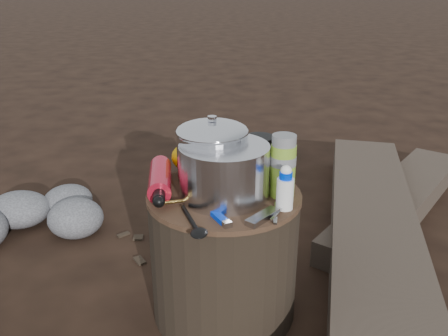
# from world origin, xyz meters

# --- Properties ---
(ground) EXTENTS (60.00, 60.00, 0.00)m
(ground) POSITION_xyz_m (0.00, 0.00, 0.00)
(ground) COLOR black
(ground) RESTS_ON ground
(stump) EXTENTS (0.44, 0.44, 0.40)m
(stump) POSITION_xyz_m (0.00, 0.00, 0.20)
(stump) COLOR black
(stump) RESTS_ON ground
(log_main) EXTENTS (0.55, 1.82, 0.15)m
(log_main) POSITION_xyz_m (0.53, 0.35, 0.08)
(log_main) COLOR #42362C
(log_main) RESTS_ON ground
(log_small) EXTENTS (0.84, 1.16, 0.10)m
(log_small) POSITION_xyz_m (0.71, 0.72, 0.05)
(log_small) COLOR #42362C
(log_small) RESTS_ON ground
(foil_windscreen) EXTENTS (0.25, 0.25, 0.15)m
(foil_windscreen) POSITION_xyz_m (0.00, -0.02, 0.48)
(foil_windscreen) COLOR silver
(foil_windscreen) RESTS_ON stump
(camping_pot) EXTENTS (0.20, 0.20, 0.20)m
(camping_pot) POSITION_xyz_m (-0.04, 0.04, 0.50)
(camping_pot) COLOR silver
(camping_pot) RESTS_ON stump
(fuel_bottle) EXTENTS (0.11, 0.28, 0.06)m
(fuel_bottle) POSITION_xyz_m (-0.19, 0.01, 0.44)
(fuel_bottle) COLOR red
(fuel_bottle) RESTS_ON stump
(thermos) EXTENTS (0.07, 0.07, 0.18)m
(thermos) POSITION_xyz_m (0.16, 0.00, 0.49)
(thermos) COLOR #80A82F
(thermos) RESTS_ON stump
(travel_mug) EXTENTS (0.09, 0.09, 0.13)m
(travel_mug) POSITION_xyz_m (0.10, 0.12, 0.47)
(travel_mug) COLOR black
(travel_mug) RESTS_ON stump
(stuff_sack) EXTENTS (0.14, 0.12, 0.10)m
(stuff_sack) POSITION_xyz_m (-0.11, 0.15, 0.45)
(stuff_sack) COLOR #F1AD04
(stuff_sack) RESTS_ON stump
(food_pouch) EXTENTS (0.11, 0.04, 0.14)m
(food_pouch) POSITION_xyz_m (-0.00, 0.19, 0.47)
(food_pouch) COLOR #151158
(food_pouch) RESTS_ON stump
(lighter) EXTENTS (0.06, 0.08, 0.02)m
(lighter) POSITION_xyz_m (0.00, -0.16, 0.41)
(lighter) COLOR #0031EA
(lighter) RESTS_ON stump
(multitool) EXTENTS (0.09, 0.11, 0.02)m
(multitool) POSITION_xyz_m (0.11, -0.15, 0.41)
(multitool) COLOR #A4A4A9
(multitool) RESTS_ON stump
(pot_grabber) EXTENTS (0.05, 0.12, 0.01)m
(pot_grabber) POSITION_xyz_m (0.14, -0.11, 0.41)
(pot_grabber) COLOR #A4A4A9
(pot_grabber) RESTS_ON stump
(spork) EXTENTS (0.10, 0.16, 0.01)m
(spork) POSITION_xyz_m (-0.07, -0.17, 0.41)
(spork) COLOR black
(spork) RESTS_ON stump
(squeeze_bottle) EXTENTS (0.05, 0.05, 0.11)m
(squeeze_bottle) POSITION_xyz_m (0.17, -0.08, 0.46)
(squeeze_bottle) COLOR white
(squeeze_bottle) RESTS_ON stump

